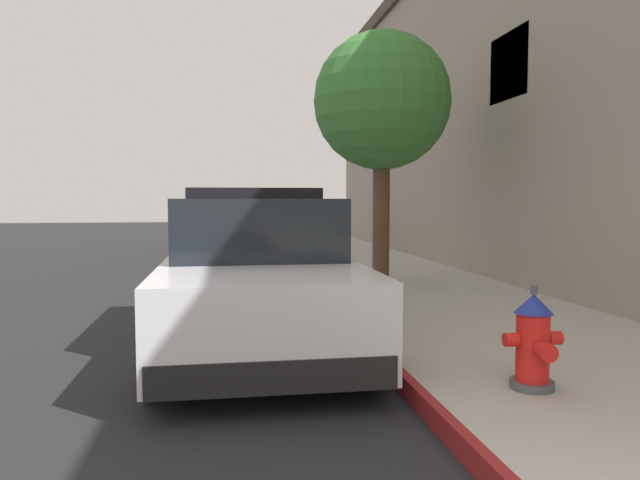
{
  "coord_description": "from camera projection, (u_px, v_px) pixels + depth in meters",
  "views": [
    {
      "loc": [
        -1.44,
        -1.03,
        1.56
      ],
      "look_at": [
        -0.17,
        6.87,
        1.0
      ],
      "focal_mm": 33.07,
      "sensor_mm": 36.0,
      "label": 1
    }
  ],
  "objects": [
    {
      "name": "ground_plane",
      "position": [
        57.0,
        292.0,
        10.51
      ],
      "size": [
        28.36,
        60.0,
        0.2
      ],
      "primitive_type": "cube",
      "color": "#232326"
    },
    {
      "name": "sidewalk_pavement",
      "position": [
        383.0,
        275.0,
        11.44
      ],
      "size": [
        3.15,
        60.0,
        0.16
      ],
      "primitive_type": "cube",
      "color": "#ADA89E",
      "rests_on": "ground"
    },
    {
      "name": "curb_painted_edge",
      "position": [
        301.0,
        277.0,
        11.19
      ],
      "size": [
        0.08,
        60.0,
        0.16
      ],
      "primitive_type": "cube",
      "color": "maroon",
      "rests_on": "ground"
    },
    {
      "name": "police_cruiser",
      "position": [
        256.0,
        273.0,
        6.45
      ],
      "size": [
        1.94,
        4.84,
        1.68
      ],
      "color": "white",
      "rests_on": "ground"
    },
    {
      "name": "parked_car_silver_ahead",
      "position": [
        243.0,
        230.0,
        15.49
      ],
      "size": [
        1.94,
        4.84,
        1.56
      ],
      "color": "black",
      "rests_on": "ground"
    },
    {
      "name": "parked_car_dark_far",
      "position": [
        234.0,
        220.0,
        22.67
      ],
      "size": [
        1.94,
        4.84,
        1.56
      ],
      "color": "#B2B5BA",
      "rests_on": "ground"
    },
    {
      "name": "fire_hydrant",
      "position": [
        533.0,
        342.0,
        4.3
      ],
      "size": [
        0.44,
        0.4,
        0.76
      ],
      "color": "#4C4C51",
      "rests_on": "sidewalk_pavement"
    },
    {
      "name": "street_tree",
      "position": [
        382.0,
        103.0,
        9.62
      ],
      "size": [
        2.25,
        2.25,
        4.12
      ],
      "color": "brown",
      "rests_on": "sidewalk_pavement"
    }
  ]
}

